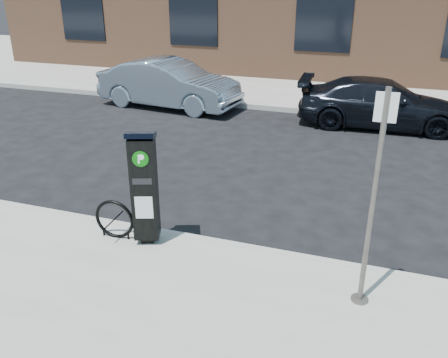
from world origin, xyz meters
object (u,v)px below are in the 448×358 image
at_px(parking_kiosk, 144,187).
at_px(car_silver, 169,84).
at_px(car_dark, 381,103).
at_px(bike_rack, 114,219).
at_px(sign_pole, 373,205).

xyz_separation_m(parking_kiosk, car_silver, (-3.26, 7.75, -0.31)).
bearing_deg(car_dark, parking_kiosk, 155.76).
distance_m(car_silver, car_dark, 6.29).
bearing_deg(bike_rack, car_dark, 62.19).
bearing_deg(sign_pole, bike_rack, 173.87).
xyz_separation_m(bike_rack, car_dark, (3.54, 7.82, 0.18)).
relative_size(sign_pole, bike_rack, 4.20).
bearing_deg(car_silver, bike_rack, -153.88).
relative_size(parking_kiosk, sign_pole, 0.66).
xyz_separation_m(sign_pole, bike_rack, (-3.64, 0.36, -1.01)).
height_order(sign_pole, bike_rack, sign_pole).
relative_size(parking_kiosk, car_dark, 0.39).
xyz_separation_m(parking_kiosk, bike_rack, (-0.51, -0.07, -0.59)).
distance_m(parking_kiosk, car_silver, 8.41).
height_order(parking_kiosk, bike_rack, parking_kiosk).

